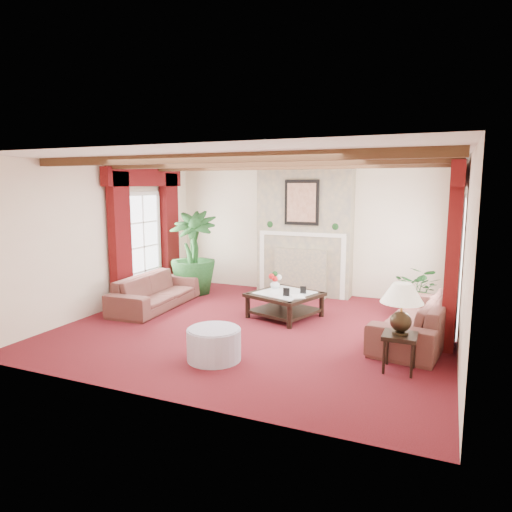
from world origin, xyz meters
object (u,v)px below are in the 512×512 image
at_px(ottoman, 214,344).
at_px(side_table, 399,353).
at_px(sofa_left, 156,286).
at_px(potted_palm, 193,271).
at_px(sofa_right, 418,311).
at_px(coffee_table, 285,305).

bearing_deg(ottoman, side_table, 14.00).
xyz_separation_m(sofa_left, potted_palm, (0.08, 1.26, 0.08)).
relative_size(sofa_right, side_table, 4.91).
height_order(potted_palm, ottoman, potted_palm).
bearing_deg(potted_palm, coffee_table, -21.23).
bearing_deg(ottoman, coffee_table, 84.89).
bearing_deg(potted_palm, side_table, -30.04).
distance_m(potted_palm, ottoman, 3.88).
xyz_separation_m(coffee_table, side_table, (2.10, -1.67, 0.02)).
height_order(sofa_right, potted_palm, potted_palm).
bearing_deg(sofa_left, side_table, -109.32).
relative_size(side_table, ottoman, 0.67).
xyz_separation_m(sofa_right, potted_palm, (-4.63, 1.28, 0.04)).
height_order(potted_palm, coffee_table, potted_palm).
bearing_deg(side_table, potted_palm, 149.96).
relative_size(sofa_right, ottoman, 3.28).
distance_m(sofa_right, ottoman, 3.09).
bearing_deg(side_table, sofa_left, 163.69).
xyz_separation_m(sofa_left, sofa_right, (4.70, -0.01, 0.04)).
bearing_deg(sofa_right, sofa_left, -81.70).
bearing_deg(sofa_right, potted_palm, -96.97).
height_order(potted_palm, side_table, potted_palm).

